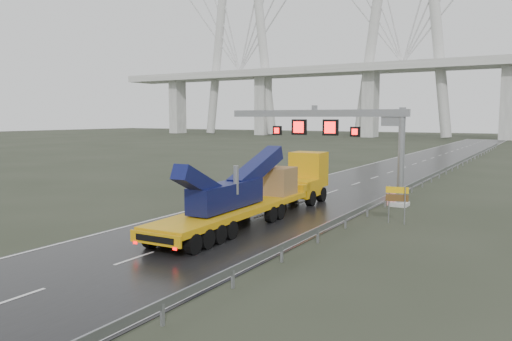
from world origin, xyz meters
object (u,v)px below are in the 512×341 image
Objects in this scene: sign_gantry at (339,129)px; exit_sign_pair at (397,197)px; heavy_haul_truck at (268,189)px; striped_barrier at (392,198)px.

exit_sign_pair is at bearing -44.73° from sign_gantry.
exit_sign_pair is (8.08, 1.76, -0.15)m from heavy_haul_truck.
striped_barrier is (4.20, -0.03, -5.08)m from sign_gantry.
striped_barrier is at bearing 50.26° from heavy_haul_truck.
heavy_haul_truck is 8.27m from exit_sign_pair.
striped_barrier is at bearing -0.36° from sign_gantry.
sign_gantry is 14.09× the size of striped_barrier.
striped_barrier is (-2.02, 6.13, -1.10)m from exit_sign_pair.
sign_gantry is 6.59m from striped_barrier.
exit_sign_pair is 6.54m from striped_barrier.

